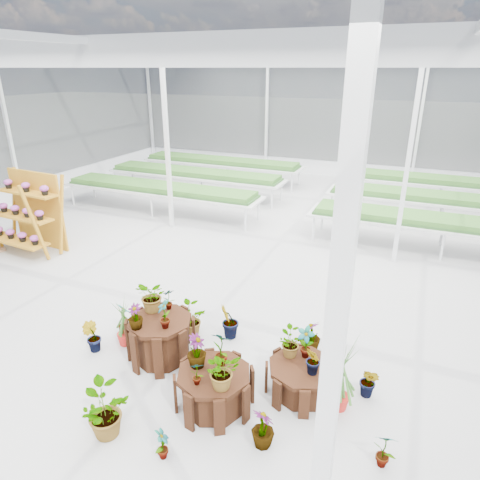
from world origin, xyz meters
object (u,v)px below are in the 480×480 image
at_px(plinth_mid, 214,389).
at_px(shelf_rack, 24,214).
at_px(plinth_tall, 161,339).
at_px(plinth_low, 302,379).

height_order(plinth_mid, shelf_rack, shelf_rack).
height_order(plinth_tall, shelf_rack, shelf_rack).
height_order(plinth_tall, plinth_low, plinth_tall).
relative_size(plinth_low, shelf_rack, 0.51).
distance_m(plinth_tall, shelf_rack, 5.79).
xyz_separation_m(plinth_mid, plinth_low, (1.00, 0.70, -0.05)).
distance_m(plinth_low, shelf_rack, 7.83).
bearing_deg(plinth_low, plinth_mid, -145.01).
relative_size(plinth_tall, plinth_low, 1.02).
bearing_deg(plinth_low, plinth_tall, -177.40).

